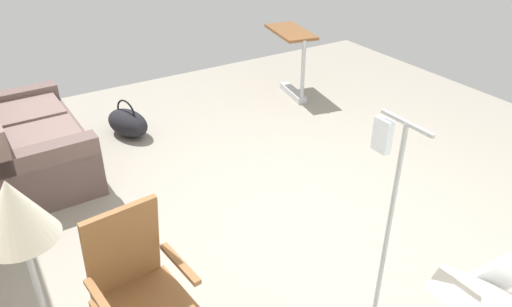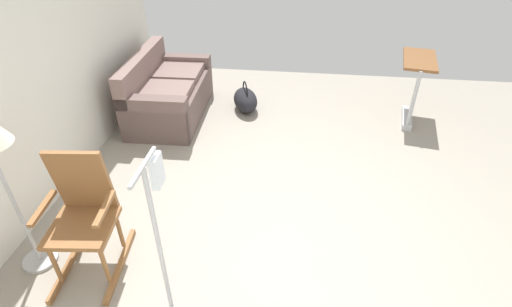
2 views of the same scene
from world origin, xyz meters
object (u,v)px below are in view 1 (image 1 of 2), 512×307
object	(u,v)px
couch	(31,144)
rocking_chair	(138,293)
duffel_bag	(128,123)
overbed_table	(293,55)
floor_lamp	(19,229)

from	to	relation	value
couch	rocking_chair	distance (m)	2.61
couch	duffel_bag	world-z (taller)	couch
duffel_bag	couch	bearing A→B (deg)	104.00
rocking_chair	overbed_table	bearing A→B (deg)	-47.38
couch	overbed_table	xyz separation A→B (m)	(0.26, -3.27, 0.23)
overbed_table	floor_lamp	bearing A→B (deg)	129.35
couch	rocking_chair	xyz separation A→B (m)	(-2.60, -0.17, 0.20)
floor_lamp	duffel_bag	xyz separation A→B (m)	(2.93, -1.34, -1.07)
rocking_chair	overbed_table	xyz separation A→B (m)	(2.86, -3.10, 0.03)
rocking_chair	duffel_bag	size ratio (longest dim) A/B	1.65
rocking_chair	floor_lamp	world-z (taller)	floor_lamp
overbed_table	duffel_bag	size ratio (longest dim) A/B	1.37
floor_lamp	overbed_table	size ratio (longest dim) A/B	1.69
overbed_table	duffel_bag	bearing A→B (deg)	90.08
couch	rocking_chair	world-z (taller)	rocking_chair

